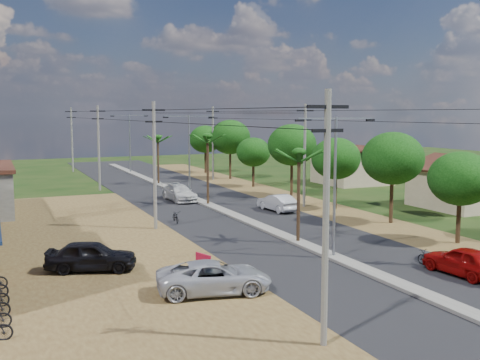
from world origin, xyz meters
The scene contains 35 objects.
ground centered at (0.00, 0.00, 0.00)m, with size 160.00×160.00×0.00m, color black.
road centered at (0.00, 15.00, 0.02)m, with size 12.00×110.00×0.04m, color black.
median centered at (0.00, 18.00, 0.09)m, with size 1.00×90.00×0.18m, color #605E56.
dirt_lot_west centered at (-15.00, 8.00, 0.02)m, with size 18.00×46.00×0.04m, color #4F381B.
dirt_shoulder_east centered at (8.50, 15.00, 0.01)m, with size 5.00×90.00×0.03m, color #4F381B.
house_east_near centered at (20.00, 10.00, 2.39)m, with size 7.60×7.50×4.60m.
house_east_far centered at (21.00, 28.00, 2.39)m, with size 7.60×7.50×4.60m.
tree_east_b centered at (9.30, 0.00, 4.11)m, with size 4.00×4.00×5.83m.
tree_east_c centered at (9.70, 7.00, 4.86)m, with size 4.60×4.60×6.83m.
tree_east_d centered at (9.40, 14.00, 4.34)m, with size 4.20×4.20×6.13m.
tree_east_e centered at (9.60, 22.00, 5.09)m, with size 4.80×4.80×7.14m.
tree_east_f centered at (9.20, 30.00, 3.89)m, with size 3.80×3.80×5.52m.
tree_east_g centered at (9.80, 38.00, 5.24)m, with size 5.00×5.00×7.38m.
tree_east_h centered at (9.50, 46.00, 4.64)m, with size 4.40×4.40×6.52m.
palm_median_near centered at (0.00, 4.00, 5.54)m, with size 2.00×2.00×6.15m.
palm_median_mid centered at (0.00, 20.00, 5.90)m, with size 2.00×2.00×6.55m.
palm_median_far centered at (0.00, 36.00, 5.26)m, with size 2.00×2.00×5.85m.
streetlight_near centered at (0.00, 0.00, 4.79)m, with size 5.10×0.18×8.00m.
streetlight_mid centered at (0.00, 25.00, 4.79)m, with size 5.10×0.18×8.00m.
streetlight_far centered at (0.00, 50.00, 4.79)m, with size 5.10×0.18×8.00m.
utility_pole_w_a centered at (-7.00, -10.00, 4.76)m, with size 1.60×0.24×9.00m.
utility_pole_w_b centered at (-7.00, 12.00, 4.76)m, with size 1.60×0.24×9.00m.
utility_pole_w_c centered at (-7.00, 34.00, 4.76)m, with size 1.60×0.24×9.00m.
utility_pole_w_d centered at (-7.00, 55.00, 4.76)m, with size 1.60×0.24×9.00m.
utility_pole_e_b centered at (7.50, 16.00, 4.76)m, with size 1.60×0.24×9.00m.
utility_pole_e_c centered at (7.50, 38.00, 4.76)m, with size 1.60×0.24×9.00m.
car_red_near centered at (4.08, -5.60, 0.75)m, with size 1.77×4.41×1.50m, color maroon.
car_silver_mid centered at (4.30, 14.96, 0.71)m, with size 1.49×4.28×1.41m, color #ABADB4.
car_white_far centered at (-1.50, 23.60, 0.74)m, with size 2.08×5.12×1.48m, color beige.
car_parked_silver centered at (-8.42, -3.01, 0.73)m, with size 2.42×5.25×1.46m, color #ABADB4.
car_parked_dark centered at (-12.93, 2.97, 0.79)m, with size 1.86×4.62×1.57m, color black.
moto_rider_east centered at (3.67, -3.59, 0.42)m, with size 0.56×1.61×0.84m, color black.
moto_rider_west_a centered at (-5.00, 13.63, 0.44)m, with size 0.59×1.69×0.89m, color black.
moto_rider_west_b centered at (-1.20, 26.39, 0.57)m, with size 0.53×1.89×1.14m, color black.
roadside_sign centered at (-7.66, 0.47, 0.48)m, with size 0.46×1.11×0.96m.
Camera 1 is at (-17.44, -26.17, 8.18)m, focal length 42.00 mm.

